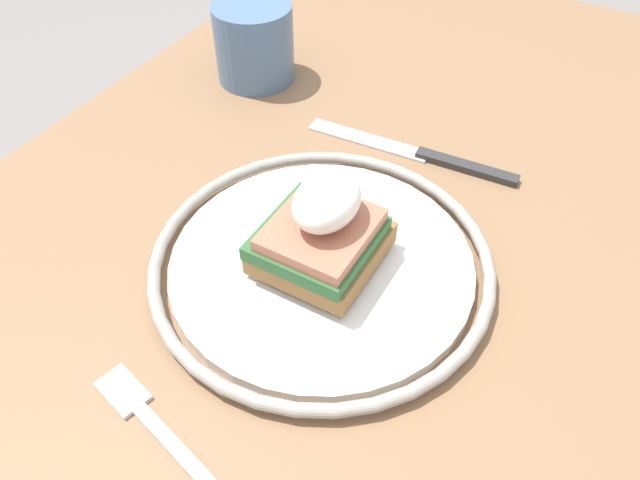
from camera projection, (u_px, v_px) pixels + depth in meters
dining_table at (363, 368)px, 0.55m from camera, size 1.14×0.74×0.72m
plate at (320, 265)px, 0.48m from camera, size 0.27×0.27×0.02m
sandwich at (321, 232)px, 0.45m from camera, size 0.09×0.08×0.08m
fork at (171, 443)px, 0.38m from camera, size 0.05×0.16×0.00m
knife at (426, 156)px, 0.58m from camera, size 0.03×0.21×0.01m
cup at (254, 41)px, 0.65m from camera, size 0.08×0.08×0.08m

